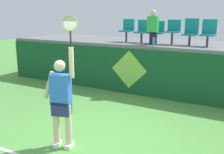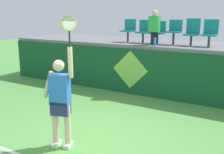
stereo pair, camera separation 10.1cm
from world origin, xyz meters
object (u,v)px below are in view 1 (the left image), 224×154
object	(u,v)px
stadium_chair_1	(142,30)
tennis_player	(61,99)
stadium_chair_2	(157,31)
water_bottle	(154,42)
spectator_0	(153,27)
stadium_chair_4	(191,31)
stadium_chair_5	(208,32)
stadium_chair_3	(173,30)
stadium_chair_0	(127,29)

from	to	relation	value
stadium_chair_1	tennis_player	bearing A→B (deg)	-85.31
tennis_player	stadium_chair_2	world-z (taller)	tennis_player
water_bottle	spectator_0	distance (m)	0.58
tennis_player	spectator_0	world-z (taller)	spectator_0
stadium_chair_4	stadium_chair_5	world-z (taller)	stadium_chair_4
tennis_player	stadium_chair_3	size ratio (longest dim) A/B	3.23
stadium_chair_2	stadium_chair_4	size ratio (longest dim) A/B	0.89
stadium_chair_1	spectator_0	size ratio (longest dim) A/B	0.70
water_bottle	stadium_chair_5	world-z (taller)	stadium_chair_5
stadium_chair_3	stadium_chair_4	size ratio (longest dim) A/B	0.95
tennis_player	stadium_chair_2	size ratio (longest dim) A/B	3.45
spectator_0	stadium_chair_0	bearing A→B (deg)	160.25
stadium_chair_1	stadium_chair_4	distance (m)	1.66
tennis_player	water_bottle	xyz separation A→B (m)	(0.30, 4.19, 0.75)
stadium_chair_3	stadium_chair_1	bearing A→B (deg)	179.71
water_bottle	stadium_chair_0	xyz separation A→B (m)	(-1.29, 0.72, 0.32)
stadium_chair_2	spectator_0	world-z (taller)	spectator_0
spectator_0	stadium_chair_2	bearing A→B (deg)	90.00
tennis_player	water_bottle	world-z (taller)	tennis_player
stadium_chair_0	water_bottle	bearing A→B (deg)	-29.32
stadium_chair_0	stadium_chair_5	world-z (taller)	stadium_chair_5
water_bottle	stadium_chair_2	xyz separation A→B (m)	(-0.17, 0.72, 0.29)
stadium_chair_1	spectator_0	world-z (taller)	spectator_0
stadium_chair_0	tennis_player	bearing A→B (deg)	-78.60
stadium_chair_2	stadium_chair_0	bearing A→B (deg)	179.93
stadium_chair_4	stadium_chair_5	distance (m)	0.55
tennis_player	stadium_chair_1	distance (m)	5.04
stadium_chair_0	stadium_chair_1	world-z (taller)	stadium_chair_0
tennis_player	stadium_chair_2	xyz separation A→B (m)	(0.13, 4.91, 1.04)
water_bottle	stadium_chair_5	distance (m)	1.70
stadium_chair_1	stadium_chair_5	bearing A→B (deg)	0.14
tennis_player	stadium_chair_0	size ratio (longest dim) A/B	3.23
tennis_player	stadium_chair_0	bearing A→B (deg)	101.40
stadium_chair_0	stadium_chair_4	xyz separation A→B (m)	(2.25, 0.01, -0.01)
tennis_player	spectator_0	xyz separation A→B (m)	(0.13, 4.51, 1.21)
stadium_chair_3	tennis_player	bearing A→B (deg)	-97.94
stadium_chair_1	spectator_0	xyz separation A→B (m)	(0.53, -0.40, 0.15)
stadium_chair_0	stadium_chair_2	distance (m)	1.12
stadium_chair_0	stadium_chair_5	size ratio (longest dim) A/B	0.97
water_bottle	stadium_chair_2	world-z (taller)	stadium_chair_2
stadium_chair_5	water_bottle	bearing A→B (deg)	-154.07
stadium_chair_1	stadium_chair_5	size ratio (longest dim) A/B	0.95
stadium_chair_5	stadium_chair_2	bearing A→B (deg)	-179.71
stadium_chair_0	stadium_chair_1	bearing A→B (deg)	0.18
stadium_chair_1	water_bottle	bearing A→B (deg)	-45.96
stadium_chair_1	stadium_chair_4	size ratio (longest dim) A/B	0.93
spectator_0	tennis_player	bearing A→B (deg)	-91.61
stadium_chair_3	stadium_chair_0	bearing A→B (deg)	179.87
stadium_chair_5	stadium_chair_3	bearing A→B (deg)	-179.45
spectator_0	water_bottle	bearing A→B (deg)	-61.88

